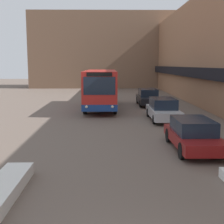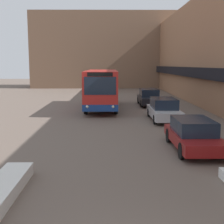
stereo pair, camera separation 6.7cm
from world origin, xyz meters
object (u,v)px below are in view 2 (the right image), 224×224
parked_car_back (149,97)px  parked_car_middle (164,109)px  city_bus (102,88)px  parked_car_front (193,134)px

parked_car_back → parked_car_middle: bearing=-90.0°
city_bus → parked_car_middle: 7.33m
city_bus → parked_car_front: size_ratio=2.28×
parked_car_front → parked_car_back: size_ratio=0.95×
parked_car_front → parked_car_middle: bearing=90.0°
city_bus → parked_car_front: (4.34, -13.27, -1.07)m
parked_car_middle → parked_car_back: size_ratio=1.00×
city_bus → parked_car_back: city_bus is taller
parked_car_back → city_bus: bearing=-155.0°
city_bus → parked_car_back: 4.89m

